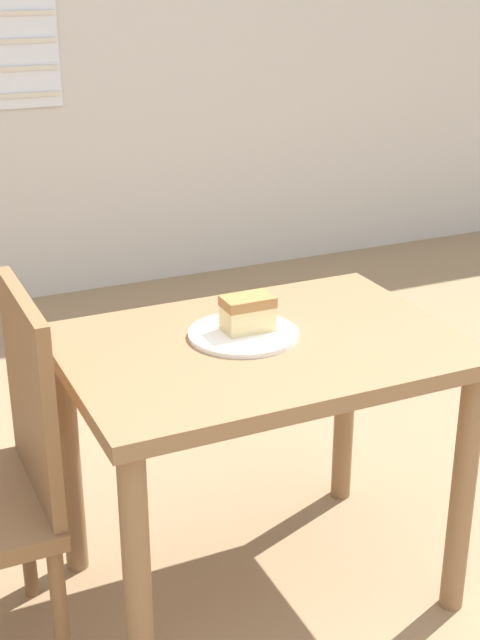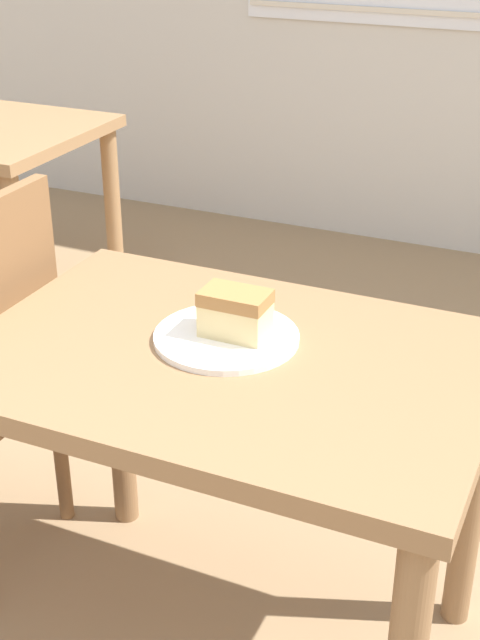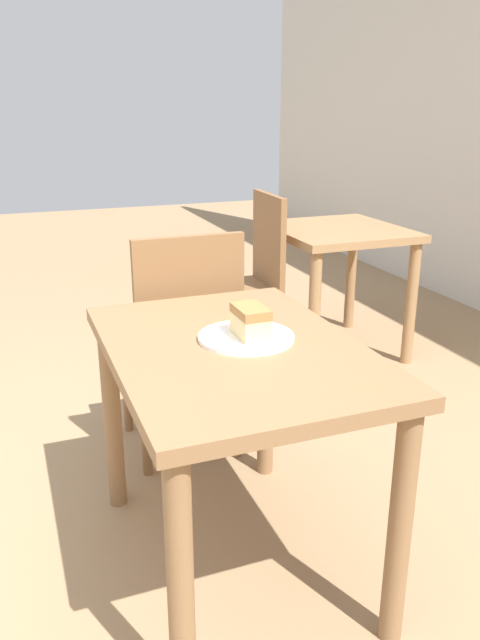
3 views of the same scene
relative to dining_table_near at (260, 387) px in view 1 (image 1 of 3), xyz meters
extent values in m
cube|color=olive|center=(0.00, 0.00, 0.10)|extent=(0.94, 0.66, 0.04)
cylinder|color=olive|center=(-0.42, -0.28, -0.26)|extent=(0.06, 0.06, 0.67)
cylinder|color=olive|center=(0.42, -0.28, -0.26)|extent=(0.06, 0.06, 0.67)
cylinder|color=olive|center=(-0.42, 0.28, -0.26)|extent=(0.06, 0.06, 0.67)
cylinder|color=olive|center=(0.42, 0.28, -0.26)|extent=(0.06, 0.06, 0.67)
cylinder|color=brown|center=(-0.56, 0.22, -0.40)|extent=(0.04, 0.04, 0.39)
cylinder|color=brown|center=(-0.56, -0.14, -0.40)|extent=(0.04, 0.04, 0.39)
cube|color=brown|center=(-0.55, 0.04, 0.08)|extent=(0.03, 0.40, 0.47)
cylinder|color=white|center=(-0.03, 0.05, 0.13)|extent=(0.27, 0.27, 0.01)
cube|color=#E5CC89|center=(-0.01, 0.05, 0.16)|extent=(0.12, 0.08, 0.06)
cube|color=#A3703D|center=(-0.01, 0.05, 0.21)|extent=(0.12, 0.08, 0.03)
camera|label=1|loc=(-0.86, -1.74, 0.97)|focal=50.00mm
camera|label=2|loc=(0.58, -1.26, 0.89)|focal=50.00mm
camera|label=3|loc=(1.48, -0.55, 0.74)|focal=35.00mm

